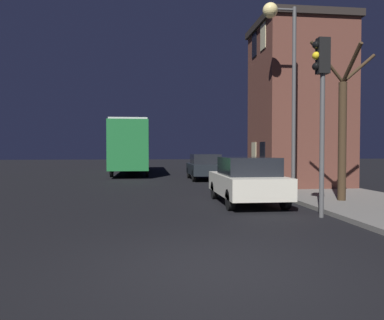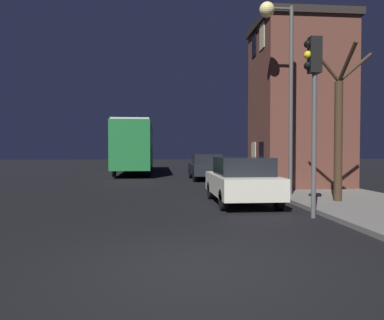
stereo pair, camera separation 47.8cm
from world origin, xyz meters
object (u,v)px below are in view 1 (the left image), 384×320
at_px(bare_tree, 343,128).
at_px(bus, 132,144).
at_px(car_near_lane, 247,180).
at_px(car_mid_lane, 205,166).
at_px(traffic_light, 321,90).
at_px(streetlamp, 281,51).

relative_size(bare_tree, bus, 0.42).
height_order(car_near_lane, car_mid_lane, car_near_lane).
distance_m(bare_tree, bus, 18.09).
relative_size(bus, car_near_lane, 3.03).
bearing_deg(bus, car_near_lane, -75.06).
relative_size(traffic_light, car_near_lane, 1.18).
xyz_separation_m(car_near_lane, car_mid_lane, (0.09, 9.47, -0.00)).
height_order(bare_tree, car_near_lane, bare_tree).
xyz_separation_m(bare_tree, bus, (-7.28, 16.56, -0.24)).
xyz_separation_m(bus, car_mid_lane, (4.39, -6.65, -1.39)).
xyz_separation_m(bare_tree, car_near_lane, (-2.98, 0.44, -1.63)).
xyz_separation_m(traffic_light, bus, (-5.54, 18.67, -1.10)).
distance_m(bus, car_near_lane, 16.74).
bearing_deg(bare_tree, bus, 113.73).
distance_m(streetlamp, bus, 16.18).
distance_m(car_near_lane, car_mid_lane, 9.47).
bearing_deg(car_near_lane, streetlamp, 40.49).
bearing_deg(car_mid_lane, bare_tree, -73.76).
distance_m(traffic_light, bus, 19.51).
relative_size(car_near_lane, car_mid_lane, 1.02).
distance_m(bus, car_mid_lane, 8.09).
distance_m(traffic_light, bare_tree, 2.87).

